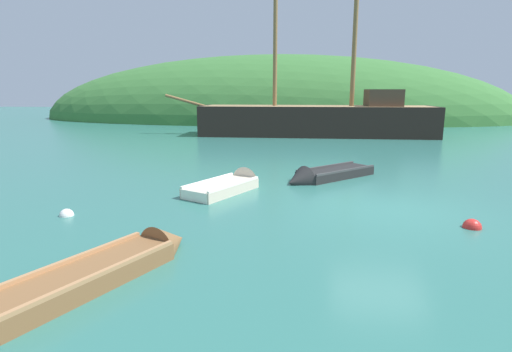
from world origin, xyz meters
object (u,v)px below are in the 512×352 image
(sailing_ship, at_px, (318,125))
(rowboat_far, at_px, (232,186))
(rowboat_near_dock, at_px, (324,177))
(buoy_white, at_px, (67,216))
(rowboat_outer_right, at_px, (115,267))
(buoy_red, at_px, (472,228))

(sailing_ship, height_order, rowboat_far, sailing_ship)
(sailing_ship, bearing_deg, rowboat_near_dock, 88.49)
(buoy_white, bearing_deg, rowboat_far, 42.64)
(rowboat_near_dock, relative_size, rowboat_far, 1.04)
(rowboat_outer_right, bearing_deg, buoy_white, 67.33)
(rowboat_outer_right, height_order, buoy_white, rowboat_outer_right)
(sailing_ship, xyz_separation_m, buoy_red, (3.37, -18.79, -0.76))
(rowboat_far, relative_size, buoy_red, 7.87)
(rowboat_near_dock, height_order, rowboat_far, rowboat_far)
(sailing_ship, relative_size, rowboat_outer_right, 4.76)
(rowboat_far, distance_m, buoy_red, 6.75)
(buoy_white, bearing_deg, rowboat_near_dock, 38.70)
(rowboat_near_dock, bearing_deg, rowboat_outer_right, 20.30)
(buoy_red, xyz_separation_m, buoy_white, (-9.69, -0.46, 0.00))
(rowboat_outer_right, distance_m, rowboat_far, 6.20)
(rowboat_outer_right, relative_size, buoy_red, 9.41)
(rowboat_far, bearing_deg, sailing_ship, 16.25)
(rowboat_far, xyz_separation_m, buoy_white, (-3.55, -3.27, -0.10))
(rowboat_outer_right, xyz_separation_m, buoy_white, (-2.74, 2.88, -0.10))
(rowboat_near_dock, xyz_separation_m, rowboat_far, (-2.89, -1.89, 0.00))
(rowboat_near_dock, height_order, buoy_red, rowboat_near_dock)
(sailing_ship, height_order, rowboat_near_dock, sailing_ship)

